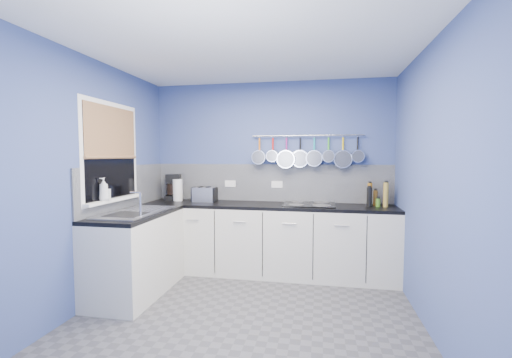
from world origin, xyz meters
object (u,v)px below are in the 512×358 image
(coffee_maker, at_px, (173,187))
(hob, at_px, (309,204))
(paper_towel, at_px, (178,190))
(soap_bottle_b, at_px, (106,192))
(soap_bottle_a, at_px, (104,189))
(canister, at_px, (213,197))
(toaster, at_px, (205,195))

(coffee_maker, distance_m, hob, 1.89)
(paper_towel, xyz_separation_m, hob, (1.78, -0.03, -0.14))
(soap_bottle_b, distance_m, paper_towel, 1.20)
(soap_bottle_b, xyz_separation_m, coffee_maker, (0.19, 1.22, -0.06))
(soap_bottle_a, bearing_deg, canister, 57.25)
(paper_towel, xyz_separation_m, coffee_maker, (-0.09, 0.05, 0.03))
(soap_bottle_a, relative_size, canister, 1.81)
(soap_bottle_b, height_order, paper_towel, soap_bottle_b)
(soap_bottle_b, height_order, coffee_maker, coffee_maker)
(coffee_maker, bearing_deg, paper_towel, -44.90)
(canister, relative_size, hob, 0.21)
(soap_bottle_b, relative_size, coffee_maker, 0.48)
(coffee_maker, bearing_deg, canister, -19.81)
(soap_bottle_b, height_order, hob, soap_bottle_b)
(toaster, distance_m, canister, 0.11)
(canister, bearing_deg, coffee_maker, 175.83)
(coffee_maker, distance_m, toaster, 0.50)
(toaster, xyz_separation_m, canister, (0.10, 0.03, -0.03))
(hob, bearing_deg, paper_towel, 178.99)
(paper_towel, bearing_deg, coffee_maker, 150.73)
(paper_towel, bearing_deg, toaster, -3.44)
(paper_towel, distance_m, coffee_maker, 0.11)
(soap_bottle_a, distance_m, canister, 1.46)
(canister, bearing_deg, toaster, -161.94)
(soap_bottle_b, distance_m, coffee_maker, 1.23)
(soap_bottle_a, distance_m, hob, 2.39)
(toaster, xyz_separation_m, hob, (1.39, -0.01, -0.09))
(coffee_maker, height_order, toaster, coffee_maker)
(soap_bottle_a, relative_size, hob, 0.37)
(paper_towel, distance_m, hob, 1.79)
(canister, bearing_deg, soap_bottle_a, -122.75)
(coffee_maker, bearing_deg, soap_bottle_a, -114.33)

